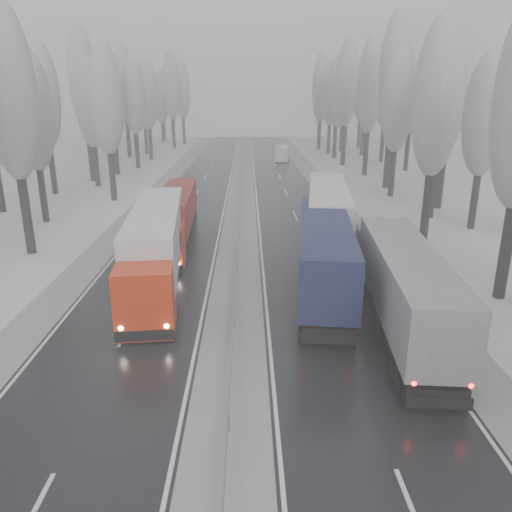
{
  "coord_description": "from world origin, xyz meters",
  "views": [
    {
      "loc": [
        0.72,
        -10.5,
        11.03
      ],
      "look_at": [
        1.17,
        16.74,
        2.2
      ],
      "focal_mm": 35.0,
      "sensor_mm": 36.0,
      "label": 1
    }
  ],
  "objects_px": {
    "truck_red_white": "(155,242)",
    "truck_cream_box": "(327,208)",
    "truck_grey_tarp": "(400,278)",
    "box_truck_distant": "(282,153)",
    "truck_blue_box": "(324,247)",
    "truck_red_red": "(176,213)"
  },
  "relations": [
    {
      "from": "truck_red_white",
      "to": "truck_cream_box",
      "type": "bearing_deg",
      "value": 32.45
    },
    {
      "from": "truck_grey_tarp",
      "to": "box_truck_distant",
      "type": "distance_m",
      "value": 65.43
    },
    {
      "from": "box_truck_distant",
      "to": "truck_red_white",
      "type": "xyz_separation_m",
      "value": [
        -11.64,
        -59.4,
        1.27
      ]
    },
    {
      "from": "truck_grey_tarp",
      "to": "truck_blue_box",
      "type": "bearing_deg",
      "value": 127.36
    },
    {
      "from": "truck_cream_box",
      "to": "truck_grey_tarp",
      "type": "bearing_deg",
      "value": -77.72
    },
    {
      "from": "truck_grey_tarp",
      "to": "truck_red_white",
      "type": "bearing_deg",
      "value": 160.46
    },
    {
      "from": "truck_blue_box",
      "to": "truck_red_red",
      "type": "xyz_separation_m",
      "value": [
        -10.02,
        10.46,
        -0.34
      ]
    },
    {
      "from": "truck_cream_box",
      "to": "truck_red_white",
      "type": "bearing_deg",
      "value": -134.59
    },
    {
      "from": "truck_grey_tarp",
      "to": "box_truck_distant",
      "type": "xyz_separation_m",
      "value": [
        -1.39,
        65.41,
        -1.13
      ]
    },
    {
      "from": "truck_grey_tarp",
      "to": "truck_red_white",
      "type": "xyz_separation_m",
      "value": [
        -13.03,
        6.01,
        0.14
      ]
    },
    {
      "from": "truck_red_white",
      "to": "truck_red_red",
      "type": "relative_size",
      "value": 1.17
    },
    {
      "from": "truck_red_red",
      "to": "truck_grey_tarp",
      "type": "bearing_deg",
      "value": -51.64
    },
    {
      "from": "box_truck_distant",
      "to": "truck_red_red",
      "type": "height_order",
      "value": "truck_red_red"
    },
    {
      "from": "truck_red_white",
      "to": "truck_red_red",
      "type": "height_order",
      "value": "truck_red_white"
    },
    {
      "from": "box_truck_distant",
      "to": "truck_cream_box",
      "type": "bearing_deg",
      "value": -82.25
    },
    {
      "from": "truck_red_white",
      "to": "truck_red_red",
      "type": "xyz_separation_m",
      "value": [
        -0.06,
        9.34,
        -0.37
      ]
    },
    {
      "from": "truck_cream_box",
      "to": "box_truck_distant",
      "type": "relative_size",
      "value": 2.46
    },
    {
      "from": "truck_blue_box",
      "to": "truck_red_white",
      "type": "relative_size",
      "value": 0.99
    },
    {
      "from": "truck_blue_box",
      "to": "truck_red_white",
      "type": "xyz_separation_m",
      "value": [
        -9.96,
        1.12,
        0.03
      ]
    },
    {
      "from": "box_truck_distant",
      "to": "truck_red_white",
      "type": "bearing_deg",
      "value": -93.46
    },
    {
      "from": "truck_blue_box",
      "to": "truck_cream_box",
      "type": "bearing_deg",
      "value": 86.42
    },
    {
      "from": "truck_grey_tarp",
      "to": "truck_red_red",
      "type": "bearing_deg",
      "value": 135.65
    }
  ]
}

